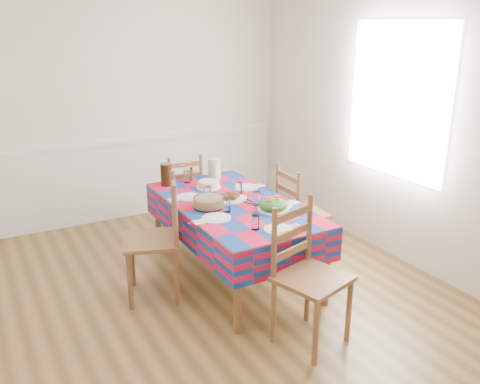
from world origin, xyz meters
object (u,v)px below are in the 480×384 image
(green_pitcher, at_px, (214,169))
(chair_near, at_px, (307,276))
(chair_right, at_px, (299,214))
(tea_pitcher, at_px, (166,175))
(chair_left, at_px, (158,240))
(meat_platter, at_px, (230,198))
(dining_table, at_px, (233,211))
(chair_far, at_px, (183,194))

(green_pitcher, relative_size, chair_near, 0.20)
(green_pitcher, height_order, chair_right, chair_right)
(tea_pitcher, bearing_deg, chair_right, -35.78)
(chair_right, bearing_deg, chair_near, 148.70)
(chair_left, bearing_deg, chair_right, 111.02)
(green_pitcher, distance_m, chair_near, 1.86)
(meat_platter, xyz_separation_m, chair_right, (0.70, -0.07, -0.26))
(dining_table, distance_m, green_pitcher, 0.76)
(meat_platter, relative_size, chair_right, 0.35)
(tea_pitcher, xyz_separation_m, chair_right, (1.03, -0.74, -0.34))
(meat_platter, bearing_deg, chair_far, 90.41)
(tea_pitcher, bearing_deg, chair_far, 49.91)
(chair_left, bearing_deg, dining_table, 111.64)
(dining_table, bearing_deg, green_pitcher, 76.19)
(chair_far, relative_size, chair_left, 0.86)
(green_pitcher, xyz_separation_m, chair_right, (0.53, -0.71, -0.34))
(green_pitcher, bearing_deg, chair_near, -95.90)
(tea_pitcher, height_order, chair_right, chair_right)
(dining_table, relative_size, tea_pitcher, 8.38)
(green_pitcher, relative_size, chair_far, 0.23)
(chair_near, bearing_deg, dining_table, 73.26)
(green_pitcher, bearing_deg, chair_left, -140.25)
(dining_table, relative_size, chair_right, 1.92)
(chair_right, bearing_deg, tea_pitcher, 55.72)
(green_pitcher, height_order, chair_near, chair_near)
(meat_platter, bearing_deg, chair_right, -5.55)
(dining_table, relative_size, green_pitcher, 8.76)
(meat_platter, relative_size, chair_near, 0.31)
(dining_table, height_order, chair_left, chair_left)
(meat_platter, height_order, chair_near, chair_near)
(tea_pitcher, bearing_deg, chair_left, -116.77)
(green_pitcher, xyz_separation_m, chair_far, (-0.18, 0.40, -0.36))
(dining_table, xyz_separation_m, chair_right, (0.71, 0.00, -0.16))
(tea_pitcher, height_order, chair_near, chair_near)
(dining_table, bearing_deg, meat_platter, 87.34)
(meat_platter, xyz_separation_m, chair_left, (-0.71, -0.09, -0.21))
(chair_far, height_order, chair_right, chair_right)
(green_pitcher, bearing_deg, meat_platter, -104.96)
(meat_platter, bearing_deg, chair_left, -173.08)
(dining_table, xyz_separation_m, chair_near, (-0.01, -1.11, -0.11))
(dining_table, relative_size, chair_near, 1.74)
(chair_far, distance_m, chair_left, 1.34)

